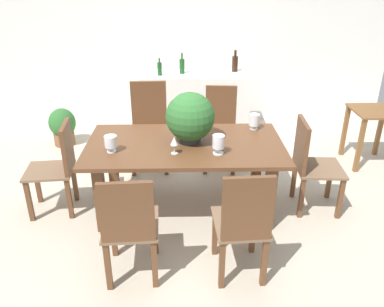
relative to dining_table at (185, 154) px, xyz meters
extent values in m
plane|color=#BCB29E|center=(0.00, 0.13, -0.63)|extent=(7.04, 7.04, 0.00)
cube|color=white|center=(0.00, 2.73, 0.67)|extent=(6.40, 0.10, 2.60)
cube|color=brown|center=(0.00, 0.00, 0.10)|extent=(1.92, 1.05, 0.04)
cube|color=brown|center=(-0.79, -0.36, -0.28)|extent=(0.10, 0.10, 0.71)
cube|color=brown|center=(0.79, -0.36, -0.28)|extent=(0.10, 0.10, 0.71)
cube|color=brown|center=(-0.79, 0.36, -0.28)|extent=(0.10, 0.10, 0.71)
cube|color=brown|center=(0.79, 0.36, -0.28)|extent=(0.10, 0.10, 0.71)
cube|color=brown|center=(-0.62, 0.74, -0.41)|extent=(0.05, 0.05, 0.45)
cube|color=brown|center=(-0.23, 0.75, -0.41)|extent=(0.05, 0.05, 0.45)
cube|color=brown|center=(-0.64, 1.10, -0.41)|extent=(0.05, 0.05, 0.45)
cube|color=brown|center=(-0.24, 1.12, -0.41)|extent=(0.05, 0.05, 0.45)
cube|color=brown|center=(-0.43, 0.93, -0.17)|extent=(0.49, 0.46, 0.03)
cube|color=brown|center=(-0.44, 1.12, 0.14)|extent=(0.43, 0.06, 0.59)
cube|color=brown|center=(-0.26, -0.71, -0.41)|extent=(0.05, 0.05, 0.45)
cube|color=brown|center=(-0.62, -0.73, -0.41)|extent=(0.05, 0.05, 0.45)
cube|color=brown|center=(-0.24, -1.12, -0.41)|extent=(0.05, 0.05, 0.45)
cube|color=brown|center=(-0.60, -1.14, -0.41)|extent=(0.05, 0.05, 0.45)
cube|color=brown|center=(-0.43, -0.93, -0.17)|extent=(0.46, 0.50, 0.03)
cube|color=brown|center=(-0.42, -1.14, 0.09)|extent=(0.40, 0.06, 0.49)
cube|color=brown|center=(-1.57, 0.15, -0.41)|extent=(0.05, 0.05, 0.45)
cube|color=brown|center=(-1.53, -0.19, -0.41)|extent=(0.05, 0.05, 0.45)
cube|color=brown|center=(-1.19, 0.19, -0.41)|extent=(0.05, 0.05, 0.45)
cube|color=brown|center=(-1.15, -0.15, -0.41)|extent=(0.05, 0.05, 0.45)
cube|color=brown|center=(-1.36, 0.00, -0.17)|extent=(0.50, 0.46, 0.03)
cube|color=brown|center=(-1.15, 0.02, 0.08)|extent=(0.08, 0.39, 0.48)
cube|color=brown|center=(1.54, -0.21, -0.41)|extent=(0.05, 0.05, 0.45)
cube|color=brown|center=(1.56, 0.18, -0.41)|extent=(0.05, 0.05, 0.45)
cube|color=brown|center=(1.16, -0.18, -0.41)|extent=(0.05, 0.05, 0.45)
cube|color=brown|center=(1.18, 0.21, -0.41)|extent=(0.05, 0.05, 0.45)
cube|color=brown|center=(1.36, 0.00, -0.17)|extent=(0.48, 0.49, 0.03)
cube|color=brown|center=(1.15, 0.01, 0.08)|extent=(0.07, 0.43, 0.49)
cube|color=brown|center=(0.59, -0.71, -0.41)|extent=(0.05, 0.05, 0.45)
cube|color=brown|center=(0.25, -0.73, -0.41)|extent=(0.05, 0.05, 0.45)
cube|color=brown|center=(0.61, -1.12, -0.41)|extent=(0.05, 0.05, 0.45)
cube|color=brown|center=(0.28, -1.14, -0.41)|extent=(0.05, 0.05, 0.45)
cube|color=brown|center=(0.43, -0.93, -0.17)|extent=(0.44, 0.50, 0.03)
cube|color=brown|center=(0.45, -1.14, 0.10)|extent=(0.38, 0.06, 0.53)
cube|color=brown|center=(0.25, 0.76, -0.41)|extent=(0.05, 0.05, 0.45)
cube|color=brown|center=(0.58, 0.73, -0.41)|extent=(0.05, 0.05, 0.45)
cube|color=brown|center=(0.28, 1.13, -0.41)|extent=(0.05, 0.05, 0.45)
cube|color=brown|center=(0.62, 1.09, -0.41)|extent=(0.05, 0.05, 0.45)
cube|color=brown|center=(0.43, 0.93, -0.17)|extent=(0.45, 0.48, 0.03)
cube|color=brown|center=(0.45, 1.13, 0.11)|extent=(0.38, 0.08, 0.53)
cylinder|color=#333338|center=(0.05, 0.04, 0.16)|extent=(0.21, 0.21, 0.08)
sphere|color=#2D662D|center=(0.05, 0.04, 0.37)|extent=(0.47, 0.47, 0.47)
sphere|color=#DB9EB2|center=(-0.10, 0.20, 0.50)|extent=(0.06, 0.06, 0.06)
sphere|color=#DB9EB2|center=(0.03, 0.24, 0.34)|extent=(0.05, 0.05, 0.05)
sphere|color=#DB9EB2|center=(0.21, 0.17, 0.42)|extent=(0.05, 0.05, 0.05)
cylinder|color=silver|center=(0.73, 0.36, 0.12)|extent=(0.08, 0.08, 0.01)
cylinder|color=silver|center=(0.73, 0.36, 0.14)|extent=(0.02, 0.02, 0.03)
cylinder|color=silver|center=(0.73, 0.36, 0.22)|extent=(0.11, 0.11, 0.12)
cylinder|color=silver|center=(-0.68, -0.18, 0.12)|extent=(0.09, 0.09, 0.01)
cylinder|color=silver|center=(-0.68, -0.18, 0.15)|extent=(0.02, 0.02, 0.04)
cylinder|color=silver|center=(-0.68, -0.18, 0.22)|extent=(0.12, 0.12, 0.11)
cylinder|color=silver|center=(0.31, -0.24, 0.12)|extent=(0.10, 0.10, 0.01)
cylinder|color=silver|center=(0.31, -0.24, 0.15)|extent=(0.02, 0.02, 0.05)
cylinder|color=silver|center=(0.31, -0.24, 0.24)|extent=(0.11, 0.11, 0.12)
cylinder|color=silver|center=(-0.10, -0.23, 0.12)|extent=(0.06, 0.06, 0.00)
cylinder|color=silver|center=(-0.10, -0.23, 0.16)|extent=(0.01, 0.01, 0.08)
cone|color=silver|center=(-0.10, -0.23, 0.24)|extent=(0.07, 0.07, 0.08)
cube|color=white|center=(0.14, 1.99, -0.16)|extent=(1.56, 0.55, 0.95)
cylinder|color=#194C1E|center=(-0.03, 1.98, 0.42)|extent=(0.07, 0.07, 0.20)
cylinder|color=#194C1E|center=(-0.03, 1.98, 0.56)|extent=(0.02, 0.02, 0.09)
cylinder|color=#194C1E|center=(-0.34, 1.89, 0.40)|extent=(0.06, 0.06, 0.18)
cylinder|color=#194C1E|center=(-0.34, 1.89, 0.52)|extent=(0.02, 0.02, 0.06)
cylinder|color=black|center=(0.72, 2.09, 0.42)|extent=(0.08, 0.08, 0.22)
cylinder|color=black|center=(0.72, 2.09, 0.57)|extent=(0.03, 0.03, 0.09)
cube|color=brown|center=(2.35, 1.03, 0.07)|extent=(0.54, 0.57, 0.02)
cube|color=brown|center=(2.12, 0.78, -0.28)|extent=(0.05, 0.05, 0.69)
cube|color=brown|center=(2.12, 1.27, -0.28)|extent=(0.05, 0.05, 0.69)
cube|color=brown|center=(2.58, 1.27, -0.28)|extent=(0.05, 0.05, 0.69)
cylinder|color=brown|center=(-1.72, 1.69, -0.54)|extent=(0.29, 0.29, 0.18)
ellipsoid|color=#2D662D|center=(-1.72, 1.69, -0.30)|extent=(0.37, 0.37, 0.41)
camera|label=1|loc=(0.00, -3.49, 1.66)|focal=36.65mm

